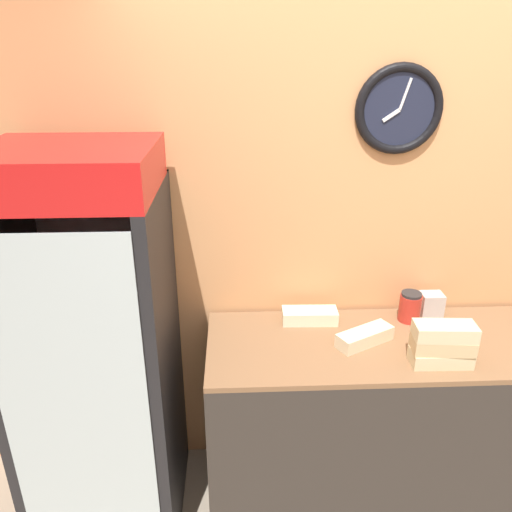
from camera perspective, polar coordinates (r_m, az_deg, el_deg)
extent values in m
cube|color=tan|center=(2.57, 13.89, 2.70)|extent=(5.20, 0.06, 2.70)
torus|color=black|center=(2.40, 16.02, 15.80)|extent=(0.40, 0.04, 0.40)
cylinder|color=#1E2338|center=(2.40, 16.02, 15.80)|extent=(0.33, 0.01, 0.33)
cube|color=white|center=(2.38, 15.20, 15.25)|extent=(0.08, 0.01, 0.06)
cube|color=white|center=(2.39, 16.72, 17.31)|extent=(0.05, 0.01, 0.14)
cube|color=#332D28|center=(2.73, 14.13, -17.98)|extent=(1.72, 0.62, 0.91)
cube|color=brown|center=(2.45, 15.19, -9.65)|extent=(1.72, 0.62, 0.02)
cube|color=black|center=(2.70, -15.86, -8.39)|extent=(0.67, 0.04, 1.69)
cube|color=black|center=(2.54, -24.33, -11.91)|extent=(0.05, 0.68, 1.69)
cube|color=black|center=(2.39, -10.11, -12.45)|extent=(0.05, 0.68, 1.69)
cube|color=black|center=(2.98, -15.41, -25.26)|extent=(0.67, 0.68, 0.05)
cube|color=white|center=(2.68, -15.99, -8.70)|extent=(0.57, 0.02, 1.59)
cube|color=silver|center=(2.19, -19.67, -17.44)|extent=(0.57, 0.01, 1.59)
cube|color=red|center=(2.04, -20.81, 9.21)|extent=(0.67, 0.61, 0.18)
cube|color=silver|center=(2.71, -16.39, -20.21)|extent=(0.55, 0.56, 0.01)
cube|color=silver|center=(2.51, -17.18, -15.16)|extent=(0.55, 0.56, 0.01)
cube|color=silver|center=(2.34, -18.04, -9.32)|extent=(0.55, 0.56, 0.01)
cube|color=silver|center=(2.20, -19.00, -2.65)|extent=(0.55, 0.56, 0.01)
cylinder|color=navy|center=(2.35, -23.90, -16.50)|extent=(0.08, 0.08, 0.17)
cylinder|color=navy|center=(2.28, -24.40, -14.11)|extent=(0.03, 0.03, 0.07)
cylinder|color=#B2231E|center=(2.09, -18.72, -10.88)|extent=(0.06, 0.06, 0.16)
cylinder|color=#B2231E|center=(2.03, -19.12, -8.22)|extent=(0.02, 0.02, 0.07)
cylinder|color=#B2BCCC|center=(2.28, -17.31, -17.22)|extent=(0.08, 0.08, 0.15)
cylinder|color=#B2BCCC|center=(2.21, -17.64, -15.15)|extent=(0.03, 0.03, 0.06)
cylinder|color=#2D6B38|center=(2.31, -20.41, -17.07)|extent=(0.06, 0.06, 0.15)
cylinder|color=#2D6B38|center=(2.24, -20.80, -14.95)|extent=(0.03, 0.03, 0.06)
cylinder|color=#72337F|center=(2.52, -21.23, -22.06)|extent=(0.06, 0.06, 0.18)
cylinder|color=#72337F|center=(2.43, -21.67, -19.95)|extent=(0.02, 0.02, 0.08)
cylinder|color=#B2231E|center=(2.56, -23.09, -22.05)|extent=(0.07, 0.07, 0.14)
cylinder|color=#B2231E|center=(2.49, -23.48, -20.35)|extent=(0.03, 0.03, 0.06)
cube|color=beige|center=(2.34, 20.34, -10.78)|extent=(0.26, 0.12, 0.07)
cube|color=tan|center=(2.31, 20.56, -9.43)|extent=(0.27, 0.13, 0.07)
cube|color=beige|center=(2.27, 20.79, -8.04)|extent=(0.26, 0.13, 0.07)
cube|color=beige|center=(2.39, 12.32, -9.01)|extent=(0.29, 0.22, 0.07)
cube|color=beige|center=(2.51, 6.15, -6.81)|extent=(0.28, 0.12, 0.07)
cylinder|color=#B72D23|center=(2.61, 17.17, -5.68)|extent=(0.11, 0.11, 0.14)
cylinder|color=#262628|center=(2.58, 17.37, -4.20)|extent=(0.10, 0.10, 0.01)
cube|color=#B7B2AD|center=(2.70, 19.37, -5.23)|extent=(0.11, 0.09, 0.12)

